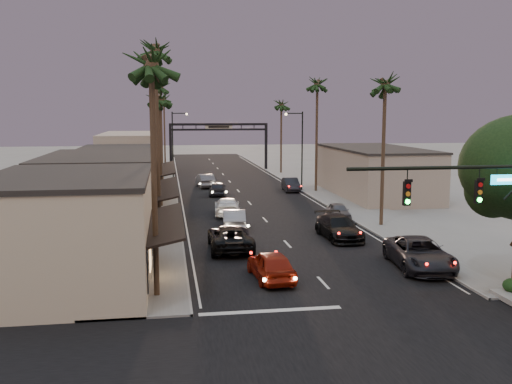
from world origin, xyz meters
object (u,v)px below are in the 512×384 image
object	(u,v)px
palm_rc	(281,102)
curbside_near	(419,254)
palm_ra	(385,79)
oncoming_red	(271,265)
traffic_signal	(493,202)
palm_la	(151,56)
oncoming_pickup	(230,237)
oncoming_silver	(234,219)
palm_rb	(317,80)
arch	(219,135)
palm_far	(164,97)
palm_lb	(155,45)
curbside_black	(339,227)
streetlight_left	(175,140)
streetlight_right	(300,144)
palm_lc	(159,95)
palm_ld	(160,84)

from	to	relation	value
palm_rc	curbside_near	xyz separation A→B (m)	(-2.40, -52.10, -9.60)
palm_ra	oncoming_red	distance (m)	20.19
palm_ra	palm_rc	bearing A→B (deg)	90.00
traffic_signal	curbside_near	xyz separation A→B (m)	(0.51, 7.90, -4.22)
palm_la	oncoming_pickup	bearing A→B (deg)	63.08
oncoming_red	oncoming_silver	world-z (taller)	oncoming_red
palm_la	traffic_signal	bearing A→B (deg)	-19.29
traffic_signal	palm_rb	bearing A→B (deg)	85.84
arch	palm_rb	bearing A→B (deg)	-71.70
palm_far	oncoming_silver	size ratio (longest dim) A/B	2.78
palm_ra	oncoming_silver	world-z (taller)	palm_ra
palm_lb	palm_far	world-z (taller)	palm_lb
palm_ra	oncoming_red	size ratio (longest dim) A/B	2.81
palm_far	curbside_black	size ratio (longest dim) A/B	2.34
oncoming_pickup	curbside_near	world-z (taller)	curbside_near
palm_rb	streetlight_left	bearing A→B (deg)	137.95
streetlight_left	palm_la	world-z (taller)	palm_la
streetlight_right	palm_la	xyz separation A→B (m)	(-15.52, -36.00, 6.11)
oncoming_pickup	streetlight_left	bearing A→B (deg)	-84.59
curbside_near	streetlight_left	bearing A→B (deg)	112.12
palm_la	palm_lc	distance (m)	27.02
traffic_signal	palm_lb	distance (m)	24.44
palm_rc	curbside_near	size ratio (longest dim) A/B	1.96
palm_ld	curbside_black	bearing A→B (deg)	-70.20
curbside_black	streetlight_left	bearing A→B (deg)	103.96
streetlight_left	palm_ld	size ratio (longest dim) A/B	0.63
oncoming_red	curbside_black	bearing A→B (deg)	-129.70
palm_ld	palm_lc	bearing A→B (deg)	-90.00
palm_rb	palm_far	bearing A→B (deg)	116.43
streetlight_right	palm_ra	size ratio (longest dim) A/B	0.68
palm_rc	oncoming_pickup	bearing A→B (deg)	-105.35
palm_far	streetlight_left	bearing A→B (deg)	-86.05
palm_lb	oncoming_pickup	bearing A→B (deg)	-40.97
curbside_black	palm_lc	bearing A→B (deg)	126.31
palm_ra	traffic_signal	bearing A→B (deg)	-98.28
streetlight_right	oncoming_red	distance (m)	35.59
arch	palm_lb	bearing A→B (deg)	-100.16
oncoming_red	palm_rb	bearing A→B (deg)	-112.82
oncoming_silver	palm_la	bearing A→B (deg)	75.26
palm_ld	palm_rc	xyz separation A→B (m)	(17.20, 9.00, -1.95)
traffic_signal	curbside_near	world-z (taller)	traffic_signal
arch	curbside_black	distance (m)	50.23
palm_lb	curbside_near	bearing A→B (deg)	-34.32
traffic_signal	palm_la	bearing A→B (deg)	160.71
streetlight_right	palm_rc	distance (m)	19.75
arch	oncoming_pickup	distance (m)	52.34
palm_far	oncoming_silver	world-z (taller)	palm_far
palm_lb	oncoming_red	size ratio (longest dim) A/B	3.24
oncoming_pickup	oncoming_silver	bearing A→B (deg)	-97.56
palm_ld	palm_rb	distance (m)	20.42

